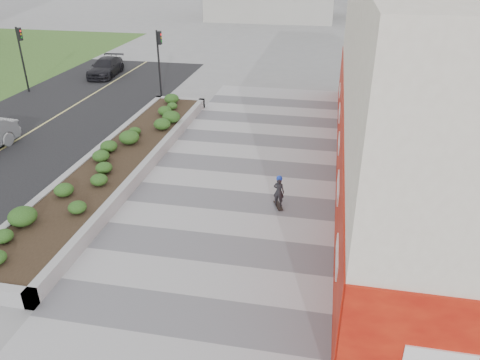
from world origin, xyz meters
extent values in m
plane|color=gray|center=(0.00, 0.00, 0.00)|extent=(160.00, 160.00, 0.00)
cube|color=#A8A8AD|center=(0.00, 3.00, 0.01)|extent=(8.00, 36.00, 0.01)
cube|color=beige|center=(7.00, 9.00, 4.00)|extent=(6.00, 24.00, 8.00)
cube|color=red|center=(4.02, 9.00, 1.50)|extent=(0.12, 24.00, 3.00)
cube|color=#9E9EA0|center=(-5.50, 15.85, 0.28)|extent=(3.00, 0.30, 0.55)
cube|color=#9E9EA0|center=(-6.85, 7.00, 0.28)|extent=(0.30, 18.00, 0.55)
cube|color=#9E9EA0|center=(-4.15, 7.00, 0.28)|extent=(0.30, 18.00, 0.55)
cube|color=#2D2116|center=(-5.50, 7.00, 0.25)|extent=(2.40, 17.40, 0.50)
cylinder|color=black|center=(-7.30, 17.50, 2.10)|extent=(0.12, 0.12, 4.20)
cube|color=black|center=(-7.12, 17.50, 3.75)|extent=(0.18, 0.28, 0.80)
cylinder|color=black|center=(-16.50, 17.00, 2.10)|extent=(0.12, 0.12, 4.20)
cube|color=black|center=(-16.32, 17.00, 3.75)|extent=(0.18, 0.28, 0.80)
cylinder|color=#595654|center=(0.50, 3.00, 0.00)|extent=(0.44, 0.44, 0.01)
cube|color=black|center=(1.84, 4.87, 0.07)|extent=(0.46, 0.74, 0.02)
imported|color=#28282D|center=(1.84, 4.87, 0.66)|extent=(0.48, 0.37, 1.17)
sphere|color=blue|center=(1.84, 4.87, 1.20)|extent=(0.23, 0.23, 0.23)
imported|color=black|center=(-13.26, 22.00, 0.63)|extent=(2.20, 4.52, 1.27)
camera|label=1|loc=(3.36, -10.46, 8.92)|focal=35.00mm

